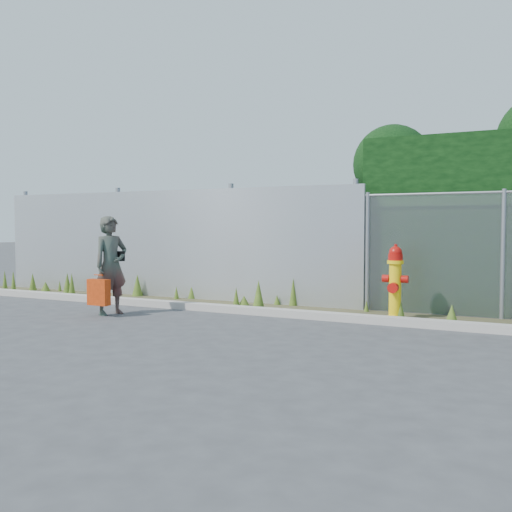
{
  "coord_description": "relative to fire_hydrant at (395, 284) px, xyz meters",
  "views": [
    {
      "loc": [
        3.7,
        -6.64,
        1.47
      ],
      "look_at": [
        -0.3,
        1.4,
        1.0
      ],
      "focal_mm": 40.0,
      "sensor_mm": 36.0,
      "label": 1
    }
  ],
  "objects": [
    {
      "name": "ground",
      "position": [
        -1.71,
        -2.23,
        -0.58
      ],
      "size": [
        80.0,
        80.0,
        0.0
      ],
      "primitive_type": "plane",
      "color": "#3D3D40",
      "rests_on": "ground"
    },
    {
      "name": "curb",
      "position": [
        -1.71,
        -0.43,
        -0.52
      ],
      "size": [
        16.0,
        0.22,
        0.12
      ],
      "primitive_type": "cube",
      "color": "#A39C93",
      "rests_on": "ground"
    },
    {
      "name": "weed_strip",
      "position": [
        -1.67,
        0.16,
        -0.45
      ],
      "size": [
        16.0,
        1.26,
        0.54
      ],
      "color": "#413C25",
      "rests_on": "ground"
    },
    {
      "name": "corrugated_fence",
      "position": [
        -4.95,
        0.78,
        0.52
      ],
      "size": [
        8.5,
        0.21,
        2.3
      ],
      "color": "#B5B8BD",
      "rests_on": "ground"
    },
    {
      "name": "fire_hydrant",
      "position": [
        0.0,
        0.0,
        0.0
      ],
      "size": [
        0.4,
        0.36,
        1.19
      ],
      "rotation": [
        0.0,
        0.0,
        0.02
      ],
      "color": "yellow",
      "rests_on": "ground"
    },
    {
      "name": "woman",
      "position": [
        -4.37,
        -1.49,
        0.24
      ],
      "size": [
        0.55,
        0.69,
        1.64
      ],
      "primitive_type": "imported",
      "rotation": [
        0.0,
        0.0,
        1.27
      ],
      "color": "#106652",
      "rests_on": "ground"
    },
    {
      "name": "red_tote_bag",
      "position": [
        -4.38,
        -1.79,
        -0.18
      ],
      "size": [
        0.38,
        0.14,
        0.5
      ],
      "rotation": [
        0.0,
        0.0,
        -0.01
      ],
      "color": "#A12709"
    },
    {
      "name": "black_shoulder_bag",
      "position": [
        -4.33,
        -1.34,
        0.39
      ],
      "size": [
        0.22,
        0.09,
        0.17
      ],
      "rotation": [
        0.0,
        0.0,
        -0.29
      ],
      "color": "black"
    }
  ]
}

